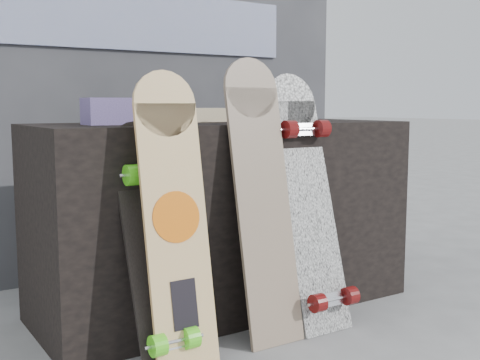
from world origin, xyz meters
TOP-DOWN VIEW (x-y plane):
  - ground at (0.00, 0.00)m, footprint 60.00×60.00m
  - vendor_table at (0.00, 0.50)m, footprint 1.60×0.60m
  - booth at (0.00, 1.35)m, footprint 2.40×0.22m
  - merch_box_purple at (-0.51, 0.49)m, footprint 0.18×0.12m
  - merch_box_small at (0.33, 0.49)m, footprint 0.14×0.14m
  - merch_box_flat at (-0.04, 0.63)m, footprint 0.22×0.10m
  - longboard_geisha at (-0.45, 0.07)m, footprint 0.22×0.19m
  - longboard_celtic at (-0.07, 0.13)m, footprint 0.23×0.22m
  - longboard_cascadia at (0.17, 0.14)m, footprint 0.23×0.35m
  - skateboard_dark at (-0.50, 0.13)m, footprint 0.19×0.34m

SIDE VIEW (x-z plane):
  - ground at x=0.00m, z-range 0.00..0.00m
  - vendor_table at x=0.00m, z-range 0.00..0.80m
  - skateboard_dark at x=-0.50m, z-range 0.01..0.83m
  - longboard_cascadia at x=0.17m, z-range 0.01..1.02m
  - longboard_geisha at x=-0.45m, z-range 0.03..1.02m
  - longboard_celtic at x=-0.07m, z-range 0.03..1.08m
  - merch_box_flat at x=-0.04m, z-range 0.80..0.86m
  - merch_box_purple at x=-0.51m, z-range 0.80..0.90m
  - merch_box_small at x=0.33m, z-range 0.80..0.92m
  - booth at x=0.00m, z-range 0.00..2.20m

